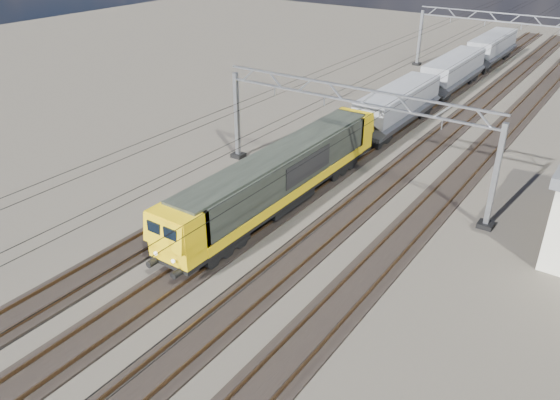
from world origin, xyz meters
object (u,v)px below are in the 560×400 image
Objects in this scene: catenary_gantry_mid at (349,134)px; locomotive at (282,175)px; hopper_wagon_lead at (398,105)px; catenary_gantry_far at (500,42)px; hopper_wagon_third at (492,47)px; hopper_wagon_mid at (453,71)px.

catenary_gantry_mid is 5.57m from locomotive.
locomotive is 1.62× the size of hopper_wagon_lead.
catenary_gantry_far is (0.00, 36.00, 0.00)m from catenary_gantry_mid.
hopper_wagon_third is (-0.00, 46.10, -0.09)m from locomotive.
catenary_gantry_far is at bearing 90.00° from catenary_gantry_mid.
catenary_gantry_far is at bearing 77.55° from hopper_wagon_mid.
hopper_wagon_lead is at bearing 90.00° from locomotive.
hopper_wagon_lead is at bearing -90.00° from hopper_wagon_third.
locomotive is at bearing -90.00° from hopper_wagon_lead.
locomotive is at bearing -92.80° from catenary_gantry_far.
hopper_wagon_lead is 28.40m from hopper_wagon_third.
locomotive is at bearing -90.00° from hopper_wagon_third.
hopper_wagon_lead is 14.20m from hopper_wagon_mid.
catenary_gantry_mid and catenary_gantry_far have the same top height.
hopper_wagon_mid is 14.20m from hopper_wagon_third.
catenary_gantry_mid is 27.06m from hopper_wagon_mid.
catenary_gantry_far is 1.53× the size of hopper_wagon_mid.
catenary_gantry_mid is 1.53× the size of hopper_wagon_lead.
catenary_gantry_mid is 41.22m from hopper_wagon_third.
locomotive is (-2.00, -4.96, -1.58)m from catenary_gantry_mid.
locomotive is 1.62× the size of hopper_wagon_third.
catenary_gantry_mid is at bearing -90.00° from catenary_gantry_far.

